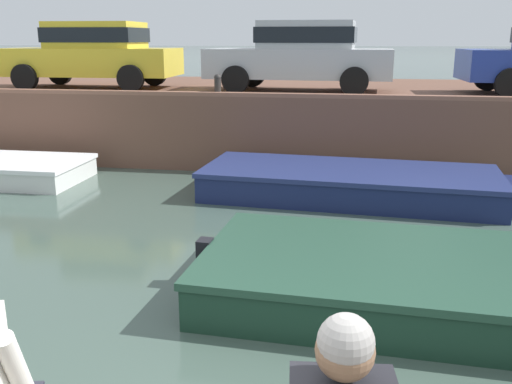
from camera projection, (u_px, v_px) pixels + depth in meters
ground_plane at (266, 256)px, 7.50m from camera, size 400.00×400.00×0.00m
far_quay_wall at (311, 118)px, 14.59m from camera, size 60.00×6.00×1.60m
far_wall_coping at (301, 95)px, 11.63m from camera, size 60.00×0.24×0.08m
boat_moored_central_navy at (364, 184)px, 10.11m from camera, size 6.27×2.43×0.53m
motorboat_passing at (510, 290)px, 5.89m from camera, size 7.20×2.69×1.01m
car_leftmost_yellow at (94, 52)px, 13.62m from camera, size 4.14×2.04×1.54m
car_left_inner_silver at (302, 53)px, 12.81m from camera, size 4.18×2.07×1.54m
mooring_bollard_mid at (218, 84)px, 11.99m from camera, size 0.15×0.15×0.45m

